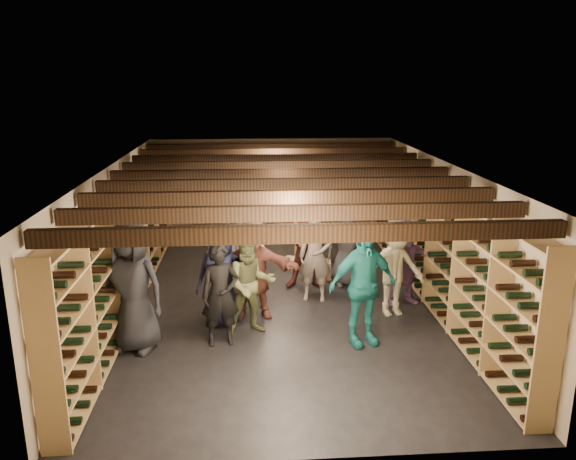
# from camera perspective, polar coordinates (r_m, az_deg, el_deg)

# --- Properties ---
(ground) EXTENTS (8.00, 8.00, 0.00)m
(ground) POSITION_cam_1_polar(r_m,az_deg,el_deg) (9.66, -0.54, -7.66)
(ground) COLOR black
(ground) RESTS_ON ground
(walls) EXTENTS (5.52, 8.02, 2.40)m
(walls) POSITION_cam_1_polar(r_m,az_deg,el_deg) (9.26, -0.55, -0.81)
(walls) COLOR #B4A68C
(walls) RESTS_ON ground
(ceiling) EXTENTS (5.50, 8.00, 0.01)m
(ceiling) POSITION_cam_1_polar(r_m,az_deg,el_deg) (9.00, -0.57, 6.55)
(ceiling) COLOR #C0B5A4
(ceiling) RESTS_ON walls
(ceiling_joists) EXTENTS (5.40, 7.12, 0.18)m
(ceiling_joists) POSITION_cam_1_polar(r_m,az_deg,el_deg) (9.02, -0.57, 5.67)
(ceiling_joists) COLOR black
(ceiling_joists) RESTS_ON ground
(wine_rack_left) EXTENTS (0.32, 7.50, 2.15)m
(wine_rack_left) POSITION_cam_1_polar(r_m,az_deg,el_deg) (9.50, -16.23, -1.81)
(wine_rack_left) COLOR #A3824F
(wine_rack_left) RESTS_ON ground
(wine_rack_right) EXTENTS (0.32, 7.50, 2.15)m
(wine_rack_right) POSITION_cam_1_polar(r_m,az_deg,el_deg) (9.79, 14.65, -1.19)
(wine_rack_right) COLOR #A3824F
(wine_rack_right) RESTS_ON ground
(wine_rack_back) EXTENTS (4.70, 0.30, 2.15)m
(wine_rack_back) POSITION_cam_1_polar(r_m,az_deg,el_deg) (13.00, -1.60, 3.36)
(wine_rack_back) COLOR #A3824F
(wine_rack_back) RESTS_ON ground
(crate_stack_left) EXTENTS (0.58, 0.47, 0.68)m
(crate_stack_left) POSITION_cam_1_polar(r_m,az_deg,el_deg) (11.77, 2.04, -1.63)
(crate_stack_left) COLOR tan
(crate_stack_left) RESTS_ON ground
(crate_stack_right) EXTENTS (0.53, 0.38, 0.34)m
(crate_stack_right) POSITION_cam_1_polar(r_m,az_deg,el_deg) (10.87, 3.02, -4.04)
(crate_stack_right) COLOR tan
(crate_stack_right) RESTS_ON ground
(crate_loose) EXTENTS (0.59, 0.51, 0.17)m
(crate_loose) POSITION_cam_1_polar(r_m,az_deg,el_deg) (11.51, 0.82, -3.35)
(crate_loose) COLOR tan
(crate_loose) RESTS_ON ground
(person_0) EXTENTS (1.06, 0.85, 1.88)m
(person_0) POSITION_cam_1_polar(r_m,az_deg,el_deg) (8.14, -15.48, -5.61)
(person_0) COLOR black
(person_0) RESTS_ON ground
(person_1) EXTENTS (0.60, 0.45, 1.51)m
(person_1) POSITION_cam_1_polar(r_m,az_deg,el_deg) (8.13, -6.89, -6.58)
(person_1) COLOR black
(person_1) RESTS_ON ground
(person_2) EXTENTS (0.86, 0.73, 1.56)m
(person_2) POSITION_cam_1_polar(r_m,az_deg,el_deg) (8.42, -3.81, -5.55)
(person_2) COLOR #576038
(person_2) RESTS_ON ground
(person_3) EXTENTS (1.12, 0.78, 1.59)m
(person_3) POSITION_cam_1_polar(r_m,az_deg,el_deg) (9.19, 10.78, -3.86)
(person_3) COLOR beige
(person_3) RESTS_ON ground
(person_4) EXTENTS (1.12, 0.71, 1.78)m
(person_4) POSITION_cam_1_polar(r_m,az_deg,el_deg) (8.11, 7.59, -5.64)
(person_4) COLOR #197571
(person_4) RESTS_ON ground
(person_5) EXTENTS (1.53, 0.53, 1.63)m
(person_5) POSITION_cam_1_polar(r_m,az_deg,el_deg) (8.98, -3.61, -3.93)
(person_5) COLOR brown
(person_5) RESTS_ON ground
(person_6) EXTENTS (0.89, 0.69, 1.60)m
(person_6) POSITION_cam_1_polar(r_m,az_deg,el_deg) (8.76, -6.79, -4.62)
(person_6) COLOR #1F2342
(person_6) RESTS_ON ground
(person_7) EXTENTS (0.64, 0.49, 1.59)m
(person_7) POSITION_cam_1_polar(r_m,az_deg,el_deg) (9.65, 2.81, -2.65)
(person_7) COLOR gray
(person_7) RESTS_ON ground
(person_8) EXTENTS (1.01, 0.83, 1.89)m
(person_8) POSITION_cam_1_polar(r_m,az_deg,el_deg) (10.13, 2.34, -0.88)
(person_8) COLOR #4F211E
(person_8) RESTS_ON ground
(person_9) EXTENTS (1.21, 0.78, 1.77)m
(person_9) POSITION_cam_1_polar(r_m,az_deg,el_deg) (10.12, -5.14, -1.32)
(person_9) COLOR #A29F95
(person_9) RESTS_ON ground
(person_10) EXTENTS (1.16, 0.85, 1.83)m
(person_10) POSITION_cam_1_polar(r_m,az_deg,el_deg) (10.57, -3.66, -0.39)
(person_10) COLOR #244836
(person_10) RESTS_ON ground
(person_11) EXTENTS (1.44, 0.72, 1.49)m
(person_11) POSITION_cam_1_polar(r_m,az_deg,el_deg) (9.71, 11.73, -3.18)
(person_11) COLOR #885D91
(person_11) RESTS_ON ground
(person_12) EXTENTS (0.78, 0.51, 1.58)m
(person_12) POSITION_cam_1_polar(r_m,az_deg,el_deg) (10.41, 6.08, -1.42)
(person_12) COLOR #333438
(person_12) RESTS_ON ground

